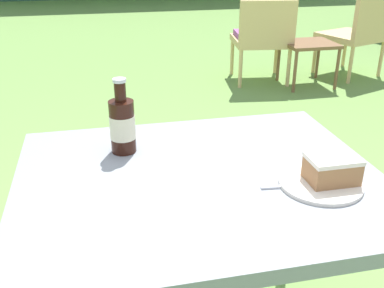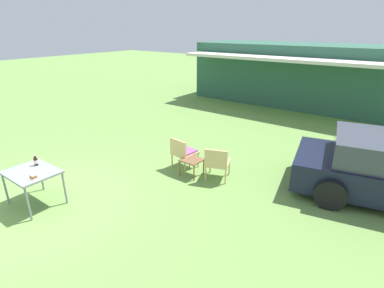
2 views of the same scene
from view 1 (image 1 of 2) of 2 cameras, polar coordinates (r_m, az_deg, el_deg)
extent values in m
cylinder|color=tan|center=(4.87, 10.62, 10.92)|extent=(0.04, 0.04, 0.36)
cylinder|color=tan|center=(4.77, 5.11, 10.94)|extent=(0.04, 0.04, 0.36)
cylinder|color=tan|center=(4.43, 12.17, 9.43)|extent=(0.04, 0.04, 0.36)
cylinder|color=tan|center=(4.32, 6.17, 9.45)|extent=(0.04, 0.04, 0.36)
cube|color=tan|center=(4.54, 8.69, 12.82)|extent=(0.58, 0.59, 0.06)
cube|color=tan|center=(4.28, 9.62, 15.02)|extent=(0.52, 0.12, 0.38)
cube|color=#995193|center=(4.53, 8.74, 13.50)|extent=(0.52, 0.50, 0.05)
cylinder|color=tan|center=(5.33, 18.82, 11.23)|extent=(0.04, 0.04, 0.36)
cylinder|color=tan|center=(4.98, 15.32, 10.79)|extent=(0.04, 0.04, 0.36)
cylinder|color=tan|center=(5.06, 22.88, 9.93)|extent=(0.04, 0.04, 0.36)
cylinder|color=tan|center=(4.69, 19.48, 9.42)|extent=(0.04, 0.04, 0.36)
cube|color=tan|center=(4.97, 19.48, 12.74)|extent=(0.67, 0.67, 0.06)
cube|color=tan|center=(4.79, 22.08, 14.65)|extent=(0.51, 0.23, 0.38)
cube|color=brown|center=(4.48, 14.67, 12.21)|extent=(0.47, 0.44, 0.03)
cylinder|color=brown|center=(4.26, 12.94, 8.90)|extent=(0.03, 0.03, 0.39)
cylinder|color=brown|center=(4.46, 17.94, 9.01)|extent=(0.03, 0.03, 0.39)
cylinder|color=brown|center=(4.61, 10.93, 10.24)|extent=(0.03, 0.03, 0.39)
cylinder|color=brown|center=(4.79, 15.68, 10.32)|extent=(0.03, 0.03, 0.39)
cube|color=gray|center=(1.23, 1.00, -4.88)|extent=(0.99, 0.80, 0.04)
cylinder|color=gray|center=(1.72, -17.21, -11.02)|extent=(0.04, 0.04, 0.69)
cylinder|color=gray|center=(1.84, 12.21, -7.68)|extent=(0.04, 0.04, 0.69)
cylinder|color=silver|center=(1.22, 16.01, -4.84)|extent=(0.22, 0.22, 0.01)
cube|color=#9E6B42|center=(1.22, 17.32, -3.27)|extent=(0.13, 0.09, 0.06)
cube|color=silver|center=(1.20, 17.53, -1.80)|extent=(0.13, 0.09, 0.01)
cylinder|color=black|center=(1.34, -8.81, 2.18)|extent=(0.07, 0.07, 0.16)
cylinder|color=black|center=(1.30, -9.12, 6.58)|extent=(0.03, 0.03, 0.06)
cylinder|color=silver|center=(1.29, -9.22, 7.99)|extent=(0.04, 0.04, 0.01)
cylinder|color=beige|center=(1.34, -8.81, 2.18)|extent=(0.08, 0.08, 0.07)
cube|color=silver|center=(1.20, 13.07, -5.21)|extent=(0.18, 0.03, 0.01)
camera|label=2|loc=(6.33, 97.85, 17.05)|focal=28.00mm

